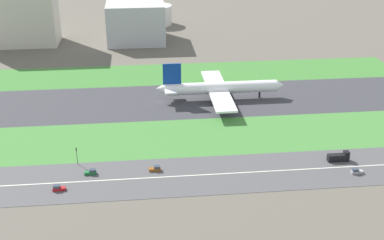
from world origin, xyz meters
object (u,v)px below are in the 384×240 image
(car_2, at_px, (357,171))
(fuel_tank_west, at_px, (156,15))
(car_4, at_px, (91,172))
(hangar_building, at_px, (136,21))
(airliner, at_px, (218,88))
(car_1, at_px, (58,188))
(traffic_light, at_px, (77,155))
(truck_0, at_px, (339,157))
(terminal_building, at_px, (15,3))
(car_5, at_px, (155,169))

(car_2, relative_size, fuel_tank_west, 0.18)
(car_4, xyz_separation_m, hangar_building, (18.43, 182.00, 12.60))
(airliner, distance_m, car_1, 104.58)
(traffic_light, xyz_separation_m, hangar_building, (24.10, 174.01, 9.23))
(truck_0, xyz_separation_m, hangar_building, (-77.70, 182.00, 11.85))
(traffic_light, distance_m, terminal_building, 184.13)
(truck_0, height_order, terminal_building, terminal_building)
(airliner, xyz_separation_m, terminal_building, (-119.95, 114.00, 21.44))
(car_4, distance_m, hangar_building, 183.36)
(car_5, bearing_deg, car_1, -163.96)
(terminal_building, relative_size, fuel_tank_west, 2.29)
(car_2, bearing_deg, airliner, -62.57)
(airliner, bearing_deg, terminal_building, 136.46)
(airliner, relative_size, terminal_building, 1.17)
(truck_0, xyz_separation_m, fuel_tank_west, (-61.71, 227.00, 5.73))
(truck_0, relative_size, car_1, 1.91)
(car_2, relative_size, car_1, 1.00)
(car_2, distance_m, traffic_light, 106.53)
(terminal_building, bearing_deg, car_1, -75.27)
(fuel_tank_west, bearing_deg, terminal_building, -154.79)
(airliner, bearing_deg, hangar_building, 109.50)
(truck_0, bearing_deg, car_5, 180.00)
(car_4, height_order, traffic_light, traffic_light)
(car_5, relative_size, hangar_building, 0.11)
(airliner, height_order, truck_0, airliner)
(car_4, distance_m, fuel_tank_west, 229.68)
(car_5, distance_m, truck_0, 72.01)
(airliner, bearing_deg, truck_0, -61.23)
(terminal_building, xyz_separation_m, fuel_tank_west, (95.57, 45.00, -20.28))
(car_1, xyz_separation_m, traffic_light, (4.99, 17.99, 3.37))
(hangar_building, xyz_separation_m, fuel_tank_west, (15.99, 45.00, -6.13))
(truck_0, relative_size, hangar_building, 0.21)
(car_2, xyz_separation_m, hangar_building, (-80.85, 192.00, 12.60))
(car_4, bearing_deg, hangar_building, 84.22)
(car_2, bearing_deg, traffic_light, -9.73)
(car_1, height_order, car_4, same)
(car_4, bearing_deg, traffic_light, 125.37)
(fuel_tank_west, bearing_deg, car_2, -74.69)
(hangar_building, bearing_deg, fuel_tank_west, 70.44)
(traffic_light, bearing_deg, hangar_building, 82.11)
(car_4, xyz_separation_m, traffic_light, (-5.67, 7.99, 3.37))
(car_5, bearing_deg, fuel_tank_west, 87.40)
(car_2, xyz_separation_m, truck_0, (-3.15, 10.00, 0.75))
(airliner, distance_m, fuel_tank_west, 160.86)
(car_2, relative_size, car_4, 1.00)
(traffic_light, bearing_deg, terminal_building, 107.69)
(airliner, distance_m, car_5, 76.51)
(fuel_tank_west, bearing_deg, traffic_light, -100.37)
(car_5, height_order, traffic_light, traffic_light)
(car_2, bearing_deg, fuel_tank_west, -74.69)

